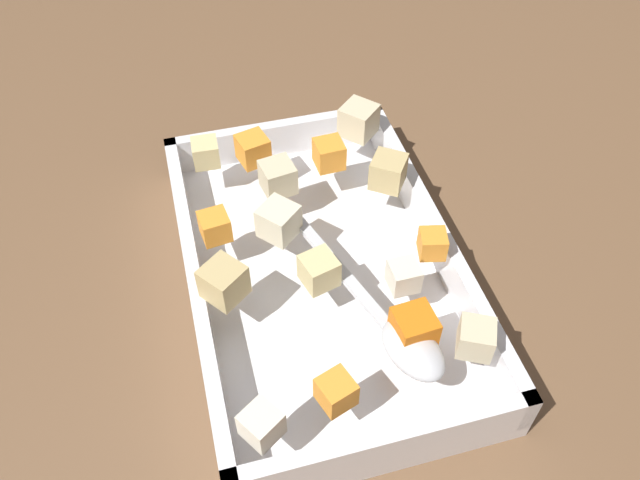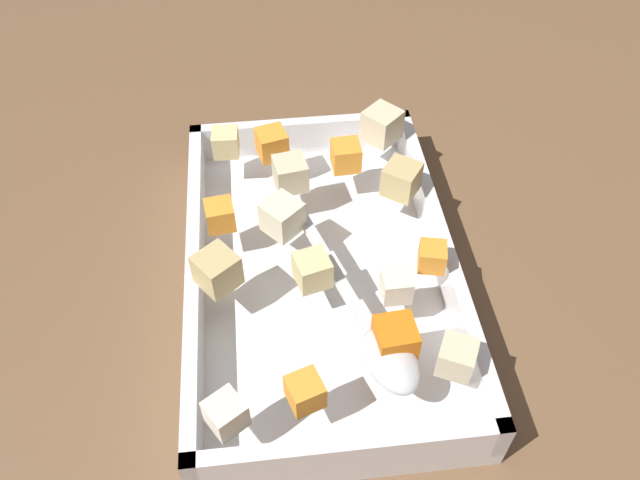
# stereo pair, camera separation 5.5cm
# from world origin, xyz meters

# --- Properties ---
(ground_plane) EXTENTS (4.00, 4.00, 0.00)m
(ground_plane) POSITION_xyz_m (0.00, 0.00, 0.00)
(ground_plane) COLOR brown
(baking_dish) EXTENTS (0.37, 0.24, 0.05)m
(baking_dish) POSITION_xyz_m (0.01, -0.02, 0.02)
(baking_dish) COLOR silver
(baking_dish) RESTS_ON ground_plane
(carrot_chunk_corner_se) EXTENTS (0.03, 0.03, 0.03)m
(carrot_chunk_corner_se) POSITION_xyz_m (-0.12, -0.05, 0.07)
(carrot_chunk_corner_se) COLOR orange
(carrot_chunk_corner_se) RESTS_ON baking_dish
(carrot_chunk_corner_sw) EXTENTS (0.03, 0.03, 0.03)m
(carrot_chunk_corner_sw) POSITION_xyz_m (-0.09, 0.02, 0.07)
(carrot_chunk_corner_sw) COLOR orange
(carrot_chunk_corner_sw) RESTS_ON baking_dish
(carrot_chunk_far_right) EXTENTS (0.03, 0.03, 0.02)m
(carrot_chunk_far_right) POSITION_xyz_m (0.04, 0.07, 0.07)
(carrot_chunk_far_right) COLOR orange
(carrot_chunk_far_right) RESTS_ON baking_dish
(carrot_chunk_center) EXTENTS (0.03, 0.03, 0.02)m
(carrot_chunk_center) POSITION_xyz_m (0.16, -0.05, 0.07)
(carrot_chunk_center) COLOR orange
(carrot_chunk_center) RESTS_ON baking_dish
(carrot_chunk_corner_nw) EXTENTS (0.03, 0.03, 0.02)m
(carrot_chunk_corner_nw) POSITION_xyz_m (-0.03, -0.11, 0.07)
(carrot_chunk_corner_nw) COLOR orange
(carrot_chunk_corner_nw) RESTS_ON baking_dish
(carrot_chunk_heap_side) EXTENTS (0.03, 0.03, 0.03)m
(carrot_chunk_heap_side) POSITION_xyz_m (0.12, 0.02, 0.07)
(carrot_chunk_heap_side) COLOR orange
(carrot_chunk_heap_side) RESTS_ON baking_dish
(potato_chunk_near_left) EXTENTS (0.05, 0.05, 0.03)m
(potato_chunk_near_left) POSITION_xyz_m (-0.13, 0.06, 0.07)
(potato_chunk_near_left) COLOR beige
(potato_chunk_near_left) RESTS_ON baking_dish
(potato_chunk_under_handle) EXTENTS (0.04, 0.04, 0.03)m
(potato_chunk_under_handle) POSITION_xyz_m (-0.01, -0.05, 0.07)
(potato_chunk_under_handle) COLOR beige
(potato_chunk_under_handle) RESTS_ON baking_dish
(potato_chunk_rim_edge) EXTENTS (0.03, 0.03, 0.03)m
(potato_chunk_rim_edge) POSITION_xyz_m (-0.13, -0.10, 0.07)
(potato_chunk_rim_edge) COLOR #E0CC89
(potato_chunk_rim_edge) RESTS_ON baking_dish
(potato_chunk_mid_right) EXTENTS (0.03, 0.03, 0.03)m
(potato_chunk_mid_right) POSITION_xyz_m (-0.07, -0.04, 0.07)
(potato_chunk_mid_right) COLOR beige
(potato_chunk_mid_right) RESTS_ON baking_dish
(potato_chunk_back_center) EXTENTS (0.04, 0.04, 0.03)m
(potato_chunk_back_center) POSITION_xyz_m (-0.05, 0.06, 0.07)
(potato_chunk_back_center) COLOR tan
(potato_chunk_back_center) RESTS_ON baking_dish
(potato_chunk_near_right) EXTENTS (0.04, 0.04, 0.03)m
(potato_chunk_near_right) POSITION_xyz_m (0.04, -0.11, 0.07)
(potato_chunk_near_right) COLOR tan
(potato_chunk_near_right) RESTS_ON baking_dish
(potato_chunk_far_left) EXTENTS (0.03, 0.03, 0.03)m
(potato_chunk_far_left) POSITION_xyz_m (0.05, -0.03, 0.07)
(potato_chunk_far_left) COLOR #E0CC89
(potato_chunk_far_left) RESTS_ON baking_dish
(potato_chunk_corner_ne) EXTENTS (0.04, 0.04, 0.03)m
(potato_chunk_corner_ne) POSITION_xyz_m (0.14, 0.07, 0.07)
(potato_chunk_corner_ne) COLOR beige
(potato_chunk_corner_ne) RESTS_ON baking_dish
(parsnip_chunk_front_center) EXTENTS (0.03, 0.03, 0.02)m
(parsnip_chunk_front_center) POSITION_xyz_m (0.17, -0.10, 0.07)
(parsnip_chunk_front_center) COLOR silver
(parsnip_chunk_front_center) RESTS_ON baking_dish
(parsnip_chunk_mid_left) EXTENTS (0.02, 0.02, 0.02)m
(parsnip_chunk_mid_left) POSITION_xyz_m (0.07, 0.04, 0.07)
(parsnip_chunk_mid_left) COLOR silver
(parsnip_chunk_mid_left) RESTS_ON baking_dish
(serving_spoon) EXTENTS (0.20, 0.08, 0.02)m
(serving_spoon) POSITION_xyz_m (0.12, 0.02, 0.06)
(serving_spoon) COLOR silver
(serving_spoon) RESTS_ON baking_dish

